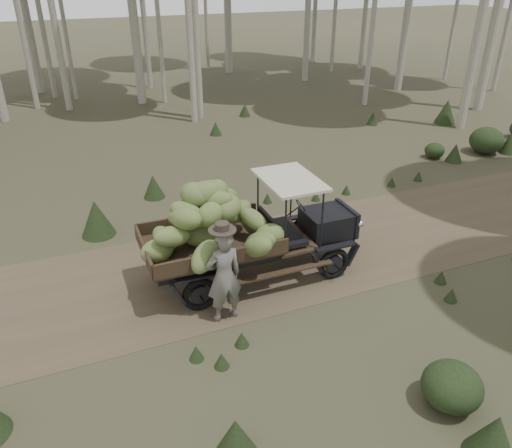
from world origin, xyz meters
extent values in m
plane|color=#473D2B|center=(0.00, 0.00, 0.00)|extent=(120.00, 120.00, 0.00)
cube|color=brown|center=(0.00, 0.00, 0.00)|extent=(70.00, 4.00, 0.01)
cube|color=black|center=(-0.43, -0.50, 0.98)|extent=(0.98, 0.93, 0.54)
cube|color=black|center=(0.10, -0.50, 0.98)|extent=(0.10, 0.98, 0.60)
cube|color=black|center=(-1.80, -0.49, 1.07)|extent=(0.09, 1.37, 0.54)
cube|color=#38281C|center=(-3.16, -0.48, 0.98)|extent=(2.74, 1.78, 0.08)
cube|color=#38281C|center=(-3.16, 0.40, 1.15)|extent=(2.73, 0.08, 0.31)
cube|color=#38281C|center=(-3.17, -1.35, 1.15)|extent=(2.73, 0.08, 0.31)
cube|color=#38281C|center=(-4.53, -0.47, 1.15)|extent=(0.07, 1.76, 0.31)
cube|color=beige|center=(-1.38, -0.49, 2.17)|extent=(1.13, 1.67, 0.06)
cube|color=black|center=(-2.14, -0.11, 0.60)|extent=(4.49, 0.13, 0.18)
cube|color=black|center=(-2.14, -0.85, 0.60)|extent=(4.49, 0.13, 0.18)
torus|color=black|center=(-0.62, 0.29, 0.37)|extent=(0.74, 0.14, 0.74)
torus|color=black|center=(-0.63, -1.28, 0.37)|extent=(0.74, 0.14, 0.74)
torus|color=black|center=(-3.65, 0.31, 0.37)|extent=(0.74, 0.14, 0.74)
torus|color=black|center=(-3.66, -1.25, 0.37)|extent=(0.74, 0.14, 0.74)
sphere|color=beige|center=(0.19, -0.06, 1.02)|extent=(0.18, 0.18, 0.18)
sphere|color=beige|center=(0.18, -0.94, 1.02)|extent=(0.18, 0.18, 0.18)
ellipsoid|color=olive|center=(-2.31, -1.15, 1.23)|extent=(0.81, 0.87, 0.64)
ellipsoid|color=olive|center=(-4.01, -0.77, 1.51)|extent=(0.83, 0.49, 0.51)
ellipsoid|color=olive|center=(-3.61, -0.60, 1.83)|extent=(0.95, 0.94, 0.66)
ellipsoid|color=olive|center=(-3.06, -0.46, 2.13)|extent=(0.42, 0.79, 0.58)
ellipsoid|color=olive|center=(-3.35, -0.29, 1.24)|extent=(0.64, 0.83, 0.51)
ellipsoid|color=olive|center=(-2.28, -0.67, 1.50)|extent=(0.77, 0.84, 0.63)
ellipsoid|color=olive|center=(-3.71, -0.78, 1.84)|extent=(0.80, 0.87, 0.53)
ellipsoid|color=olive|center=(-3.26, -0.43, 2.14)|extent=(0.95, 0.70, 0.68)
ellipsoid|color=olive|center=(-4.07, -0.34, 1.26)|extent=(0.57, 0.87, 0.46)
ellipsoid|color=olive|center=(-3.34, -0.31, 1.60)|extent=(0.91, 0.65, 0.45)
ellipsoid|color=olive|center=(-3.22, -0.79, 1.85)|extent=(0.84, 0.70, 0.64)
ellipsoid|color=olive|center=(-3.02, -0.63, 2.04)|extent=(0.80, 0.78, 0.53)
ellipsoid|color=olive|center=(-3.42, -0.47, 1.23)|extent=(1.03, 0.78, 0.70)
ellipsoid|color=olive|center=(-2.44, -0.24, 1.51)|extent=(0.85, 0.65, 0.61)
ellipsoid|color=olive|center=(-2.80, -0.17, 1.83)|extent=(0.98, 0.75, 0.54)
ellipsoid|color=olive|center=(-2.96, -0.37, 2.13)|extent=(0.81, 0.79, 0.54)
ellipsoid|color=olive|center=(-4.30, -0.65, 1.18)|extent=(0.77, 0.59, 0.51)
ellipsoid|color=olive|center=(-3.06, 0.03, 1.56)|extent=(0.85, 0.74, 0.49)
ellipsoid|color=olive|center=(-3.63, -0.38, 1.79)|extent=(0.98, 0.78, 0.65)
ellipsoid|color=olive|center=(-3.40, -0.37, 2.12)|extent=(0.77, 0.84, 0.52)
ellipsoid|color=olive|center=(-2.08, -1.07, 1.29)|extent=(0.80, 0.68, 0.57)
ellipsoid|color=olive|center=(-2.98, -0.22, 1.53)|extent=(0.89, 0.84, 0.51)
ellipsoid|color=olive|center=(-2.84, -0.74, 1.90)|extent=(0.85, 0.80, 0.63)
ellipsoid|color=olive|center=(-3.27, -0.45, 2.09)|extent=(0.82, 0.37, 0.59)
ellipsoid|color=olive|center=(-3.51, -1.23, 1.25)|extent=(0.64, 0.97, 0.68)
ellipsoid|color=olive|center=(-3.16, -0.13, 1.55)|extent=(0.94, 0.72, 0.66)
ellipsoid|color=olive|center=(-2.93, -0.20, 1.82)|extent=(0.59, 0.76, 0.45)
ellipsoid|color=olive|center=(-3.56, -1.40, 1.31)|extent=(0.93, 0.87, 0.74)
ellipsoid|color=olive|center=(-2.49, -1.41, 1.29)|extent=(0.79, 0.89, 0.68)
imported|color=#5F5E57|center=(-3.28, -1.67, 0.96)|extent=(0.73, 0.51, 1.93)
cylinder|color=#342C24|center=(-3.28, -1.67, 1.96)|extent=(0.55, 0.55, 0.03)
cylinder|color=#342C24|center=(-3.28, -1.67, 2.02)|extent=(0.28, 0.28, 0.15)
cone|color=#233319|center=(-3.36, 4.47, 0.35)|extent=(0.63, 0.63, 0.70)
cone|color=#233319|center=(9.44, 3.40, 0.38)|extent=(0.69, 0.69, 0.77)
cone|color=#233319|center=(-0.89, -6.04, 0.41)|extent=(0.73, 0.73, 0.81)
cone|color=#233319|center=(6.95, 3.44, 0.32)|extent=(0.58, 0.58, 0.65)
ellipsoid|color=#233319|center=(8.60, 3.70, 0.49)|extent=(1.19, 1.19, 0.95)
cone|color=#233319|center=(0.22, 9.50, 0.27)|extent=(0.49, 0.49, 0.54)
cone|color=#233319|center=(2.30, 11.63, 0.29)|extent=(0.52, 0.52, 0.57)
ellipsoid|color=#233319|center=(-0.75, -5.07, 0.38)|extent=(0.94, 0.94, 0.75)
cone|color=#233319|center=(-4.16, -4.65, 0.35)|extent=(0.62, 0.62, 0.69)
ellipsoid|color=#233319|center=(6.56, 4.01, 0.28)|extent=(0.69, 0.69, 0.55)
cone|color=#233319|center=(-5.16, 2.74, 0.48)|extent=(0.86, 0.86, 0.96)
cone|color=#233319|center=(9.90, 7.30, 0.51)|extent=(0.91, 0.91, 1.01)
cone|color=#233319|center=(6.88, 8.32, 0.27)|extent=(0.49, 0.49, 0.54)
cone|color=#233319|center=(-2.06, 2.63, 0.15)|extent=(0.27, 0.27, 0.30)
cone|color=#233319|center=(0.96, 2.45, 0.15)|extent=(0.27, 0.27, 0.30)
cone|color=#233319|center=(1.45, -2.32, 0.15)|extent=(0.27, 0.27, 0.30)
cone|color=#233319|center=(-3.27, -2.55, 0.15)|extent=(0.27, 0.27, 0.30)
cone|color=#233319|center=(2.03, 2.50, 0.15)|extent=(0.27, 0.27, 0.30)
cone|color=#233319|center=(-2.97, 2.36, 0.15)|extent=(0.27, 0.27, 0.30)
cone|color=#233319|center=(4.69, 2.52, 0.15)|extent=(0.27, 0.27, 0.30)
cone|color=#233319|center=(4.73, 2.55, 0.15)|extent=(0.27, 0.27, 0.30)
cone|color=#233319|center=(-4.14, -2.58, 0.15)|extent=(0.27, 0.27, 0.30)
cone|color=#233319|center=(3.65, 2.48, 0.15)|extent=(0.27, 0.27, 0.30)
cone|color=#233319|center=(-3.79, -2.92, 0.15)|extent=(0.27, 0.27, 0.30)
cone|color=#233319|center=(-2.47, 2.71, 0.15)|extent=(0.27, 0.27, 0.30)
cone|color=#233319|center=(1.19, -2.93, 0.15)|extent=(0.27, 0.27, 0.30)
cone|color=#233319|center=(-1.62, 2.97, 0.15)|extent=(0.27, 0.27, 0.30)
cone|color=#233319|center=(-0.41, 2.85, 0.15)|extent=(0.27, 0.27, 0.30)
camera|label=1|loc=(-5.71, -9.13, 6.20)|focal=35.00mm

